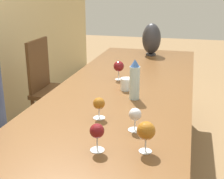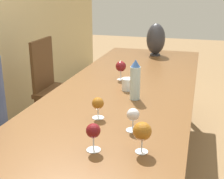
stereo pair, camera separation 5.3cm
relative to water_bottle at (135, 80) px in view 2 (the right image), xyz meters
name	(u,v)px [view 2 (the right image)]	position (x,y,z in m)	size (l,w,h in m)	color
dining_table	(119,104)	(0.03, 0.11, -0.18)	(3.18, 0.95, 0.74)	brown
water_bottle	(135,80)	(0.00, 0.00, 0.00)	(0.07, 0.07, 0.26)	#ADCCD6
water_tumbler	(128,84)	(0.16, 0.09, -0.08)	(0.08, 0.08, 0.08)	silver
vase	(156,39)	(1.33, 0.07, 0.04)	(0.19, 0.19, 0.33)	#2D2D33
wine_glass_0	(93,132)	(-0.69, 0.04, -0.04)	(0.06, 0.06, 0.13)	silver
wine_glass_1	(142,132)	(-0.64, -0.17, -0.03)	(0.08, 0.08, 0.14)	silver
wine_glass_2	(98,104)	(-0.35, 0.13, -0.04)	(0.07, 0.07, 0.12)	silver
wine_glass_3	(121,67)	(0.39, 0.19, -0.02)	(0.08, 0.08, 0.15)	silver
wine_glass_4	(133,115)	(-0.45, -0.09, -0.04)	(0.07, 0.07, 0.12)	silver
chair_far	(55,85)	(0.81, 0.97, -0.37)	(0.44, 0.44, 0.94)	brown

